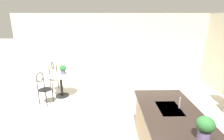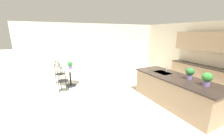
{
  "view_description": "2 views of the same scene",
  "coord_description": "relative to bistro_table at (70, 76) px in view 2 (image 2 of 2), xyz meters",
  "views": [
    {
      "loc": [
        2.57,
        -0.28,
        2.52
      ],
      "look_at": [
        -1.65,
        -0.18,
        1.25
      ],
      "focal_mm": 27.67,
      "sensor_mm": 36.0,
      "label": 1
    },
    {
      "loc": [
        3.07,
        -2.74,
        2.26
      ],
      "look_at": [
        -0.7,
        -0.87,
        1.11
      ],
      "focal_mm": 22.28,
      "sensor_mm": 36.0,
      "label": 2
    }
  ],
  "objects": [
    {
      "name": "wall_left_window",
      "position": [
        -1.48,
        1.83,
        0.9
      ],
      "size": [
        0.12,
        7.8,
        2.7
      ],
      "primitive_type": "cube",
      "color": "beige",
      "rests_on": "ground"
    },
    {
      "name": "bistro_table",
      "position": [
        0.0,
        0.0,
        0.0
      ],
      "size": [
        0.8,
        0.8,
        0.74
      ],
      "color": "black",
      "rests_on": "ground"
    },
    {
      "name": "upper_cabinet_run",
      "position": [
        2.38,
        5.01,
        1.45
      ],
      "size": [
        2.4,
        0.36,
        0.76
      ],
      "color": "tan",
      "rests_on": "back_counter_run"
    },
    {
      "name": "potted_plant_counter_far",
      "position": [
        3.93,
        2.74,
        0.67
      ],
      "size": [
        0.25,
        0.25,
        0.35
      ],
      "color": "#7A669E",
      "rests_on": "kitchen_island"
    },
    {
      "name": "chair_by_island",
      "position": [
        -0.53,
        -0.38,
        0.13
      ],
      "size": [
        0.52,
        0.52,
        1.04
      ],
      "color": "black",
      "rests_on": "ground"
    },
    {
      "name": "sink_faucet",
      "position": [
        2.53,
        2.86,
        0.58
      ],
      "size": [
        0.02,
        0.02,
        0.22
      ],
      "primitive_type": "cylinder",
      "color": "#B2B5BA",
      "rests_on": "kitchen_island"
    },
    {
      "name": "ground_plane",
      "position": [
        2.78,
        1.83,
        -0.45
      ],
      "size": [
        40.0,
        40.0,
        0.0
      ],
      "primitive_type": "plane",
      "color": "beige"
    },
    {
      "name": "chair_near_window",
      "position": [
        0.56,
        -0.37,
        0.13
      ],
      "size": [
        0.52,
        0.5,
        1.04
      ],
      "color": "black",
      "rests_on": "ground"
    },
    {
      "name": "back_counter_run",
      "position": [
        2.38,
        5.03,
        0.05
      ],
      "size": [
        2.44,
        0.64,
        1.52
      ],
      "color": "tan",
      "rests_on": "ground"
    },
    {
      "name": "potted_plant_counter_near",
      "position": [
        3.38,
        2.85,
        0.67
      ],
      "size": [
        0.24,
        0.24,
        0.34
      ],
      "color": "#7A669E",
      "rests_on": "kitchen_island"
    },
    {
      "name": "wall_back",
      "position": [
        2.78,
        5.49,
        0.9
      ],
      "size": [
        9.0,
        0.12,
        2.7
      ],
      "primitive_type": "cube",
      "color": "beige",
      "rests_on": "ground"
    },
    {
      "name": "potted_plant_on_table",
      "position": [
        -0.13,
        0.06,
        0.47
      ],
      "size": [
        0.22,
        0.22,
        0.31
      ],
      "color": "#7A669E",
      "rests_on": "bistro_table"
    },
    {
      "name": "kitchen_island",
      "position": [
        3.08,
        2.68,
        0.02
      ],
      "size": [
        2.8,
        1.06,
        0.92
      ],
      "color": "tan",
      "rests_on": "ground"
    }
  ]
}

